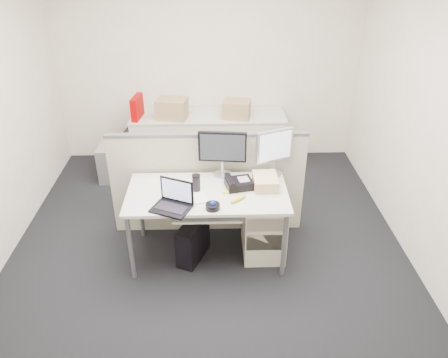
{
  "coord_description": "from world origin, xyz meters",
  "views": [
    {
      "loc": [
        0.06,
        -3.46,
        2.86
      ],
      "look_at": [
        0.16,
        0.15,
        0.78
      ],
      "focal_mm": 35.0,
      "sensor_mm": 36.0,
      "label": 1
    }
  ],
  "objects_px": {
    "desk": "(207,198)",
    "laptop": "(170,198)",
    "monitor_main": "(222,154)",
    "desk_phone": "(239,184)"
  },
  "relations": [
    {
      "from": "desk",
      "to": "laptop",
      "type": "xyz_separation_m",
      "value": [
        -0.31,
        -0.28,
        0.19
      ]
    },
    {
      "from": "desk",
      "to": "monitor_main",
      "type": "distance_m",
      "value": 0.46
    },
    {
      "from": "laptop",
      "to": "desk",
      "type": "bearing_deg",
      "value": 66.14
    },
    {
      "from": "monitor_main",
      "to": "desk_phone",
      "type": "xyz_separation_m",
      "value": [
        0.15,
        -0.24,
        -0.19
      ]
    },
    {
      "from": "desk",
      "to": "desk_phone",
      "type": "relative_size",
      "value": 6.15
    },
    {
      "from": "desk",
      "to": "desk_phone",
      "type": "height_order",
      "value": "desk_phone"
    },
    {
      "from": "desk_phone",
      "to": "laptop",
      "type": "bearing_deg",
      "value": -161.84
    },
    {
      "from": "desk_phone",
      "to": "desk",
      "type": "bearing_deg",
      "value": -177.34
    },
    {
      "from": "monitor_main",
      "to": "laptop",
      "type": "bearing_deg",
      "value": -121.47
    },
    {
      "from": "monitor_main",
      "to": "laptop",
      "type": "relative_size",
      "value": 1.45
    }
  ]
}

